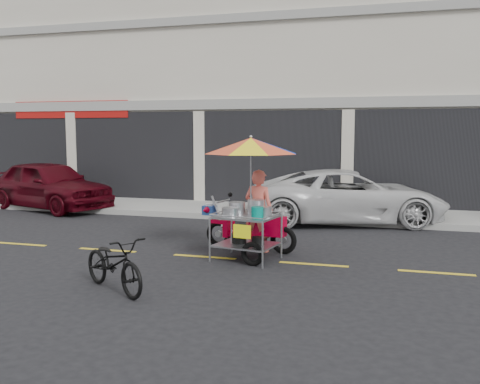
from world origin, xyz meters
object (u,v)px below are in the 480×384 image
(maroon_sedan, at_px, (49,185))
(white_pickup, at_px, (348,196))
(near_bicycle, at_px, (114,263))
(food_vendor_rig, at_px, (252,180))

(maroon_sedan, bearing_deg, white_pickup, -71.56)
(white_pickup, distance_m, near_bicycle, 7.33)
(white_pickup, xyz_separation_m, near_bicycle, (-2.73, -6.80, -0.26))
(maroon_sedan, xyz_separation_m, white_pickup, (8.64, 0.05, -0.05))
(near_bicycle, bearing_deg, food_vendor_rig, 5.36)
(maroon_sedan, bearing_deg, food_vendor_rig, -101.37)
(maroon_sedan, distance_m, food_vendor_rig, 8.37)
(white_pickup, height_order, food_vendor_rig, food_vendor_rig)
(white_pickup, height_order, near_bicycle, white_pickup)
(white_pickup, distance_m, food_vendor_rig, 4.44)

